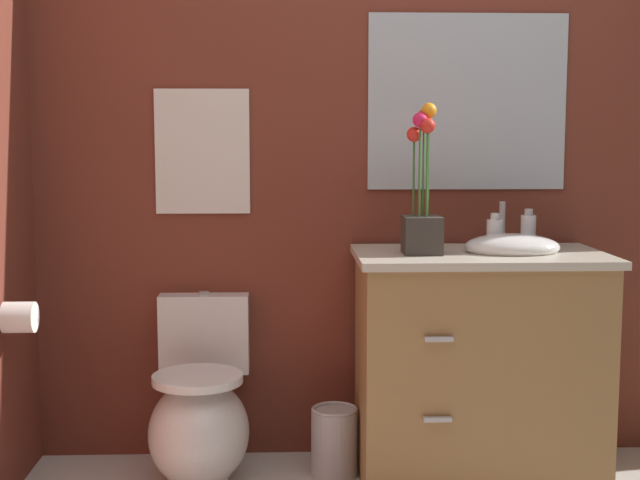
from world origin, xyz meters
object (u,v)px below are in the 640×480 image
wall_poster (202,152)px  toilet_paper_roll (19,317)px  trash_bin (334,441)px  vanity_cabinet (479,363)px  flower_vase (422,207)px  toilet (200,417)px  soap_bottle (495,234)px  wall_mirror (467,102)px  lotion_bottle (528,231)px

wall_poster → toilet_paper_roll: size_ratio=4.51×
trash_bin → toilet_paper_roll: (-1.13, -0.21, 0.54)m
trash_bin → toilet_paper_roll: 1.27m
vanity_cabinet → flower_vase: flower_vase is taller
toilet → trash_bin: size_ratio=2.54×
toilet → wall_poster: (-0.00, 0.27, 1.01)m
vanity_cabinet → flower_vase: size_ratio=1.91×
trash_bin → toilet: bearing=-178.5°
toilet → toilet_paper_roll: size_ratio=6.27×
trash_bin → soap_bottle: bearing=-0.6°
toilet → flower_vase: 1.17m
toilet → trash_bin: toilet is taller
vanity_cabinet → soap_bottle: size_ratio=7.32×
wall_poster → wall_mirror: wall_mirror is taller
flower_vase → lotion_bottle: bearing=17.8°
toilet → flower_vase: flower_vase is taller
vanity_cabinet → soap_bottle: vanity_cabinet is taller
trash_bin → wall_mirror: (0.55, 0.25, 1.31)m
toilet → vanity_cabinet: 1.09m
vanity_cabinet → trash_bin: 0.63m
vanity_cabinet → trash_bin: (-0.55, 0.04, -0.32)m
flower_vase → wall_poster: size_ratio=1.12×
lotion_bottle → vanity_cabinet: bearing=-152.5°
toilet → toilet_paper_roll: bearing=-162.1°
toilet_paper_roll → toilet: bearing=17.9°
lotion_bottle → trash_bin: 1.11m
toilet → lotion_bottle: lotion_bottle is taller
lotion_bottle → toilet_paper_roll: 1.92m
flower_vase → soap_bottle: size_ratio=3.84×
lotion_bottle → toilet_paper_roll: lotion_bottle is taller
toilet → wall_poster: 1.04m
wall_poster → toilet_paper_roll: 0.96m
soap_bottle → trash_bin: soap_bottle is taller
vanity_cabinet → trash_bin: bearing=175.8°
lotion_bottle → toilet_paper_roll: (-1.88, -0.28, -0.27)m
toilet → toilet_paper_roll: 0.77m
soap_bottle → trash_bin: 1.01m
vanity_cabinet → wall_mirror: 1.04m
toilet → lotion_bottle: size_ratio=4.47×
vanity_cabinet → flower_vase: 0.65m
flower_vase → vanity_cabinet: bearing=8.0°
vanity_cabinet → wall_mirror: size_ratio=1.32×
vanity_cabinet → wall_mirror: bearing=90.5°
soap_bottle → wall_mirror: size_ratio=0.18×
wall_mirror → vanity_cabinet: bearing=-89.5°
trash_bin → wall_poster: wall_poster is taller
lotion_bottle → wall_mirror: bearing=138.5°
soap_bottle → vanity_cabinet: bearing=-149.7°
lotion_bottle → flower_vase: bearing=-162.2°
wall_poster → wall_mirror: size_ratio=0.62×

